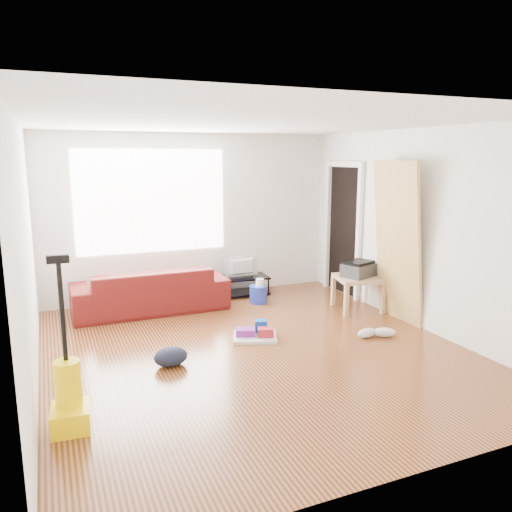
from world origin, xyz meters
name	(u,v)px	position (x,y,z in m)	size (l,w,h in m)	color
room	(255,238)	(0.07, 0.15, 1.25)	(4.51, 5.01, 2.51)	#40220B
sofa	(151,310)	(-0.78, 1.95, 0.00)	(2.13, 0.83, 0.62)	#4D0B0F
tv_stand	(243,285)	(0.73, 2.22, 0.16)	(0.81, 0.49, 0.29)	black
tv	(243,267)	(0.73, 2.22, 0.45)	(0.55, 0.07, 0.32)	black
side_table	(358,282)	(1.95, 0.85, 0.41)	(0.70, 0.70, 0.48)	tan
printer	(358,269)	(1.95, 0.85, 0.59)	(0.52, 0.46, 0.23)	#313132
bucket	(258,303)	(0.77, 1.70, 0.00)	(0.26, 0.26, 0.26)	#2235AC
toilet_paper	(260,291)	(0.80, 1.70, 0.18)	(0.12, 0.12, 0.11)	white
cleaning_tray	(256,334)	(0.16, 0.35, 0.06)	(0.63, 0.57, 0.19)	silver
backpack	(171,365)	(-0.97, -0.05, 0.00)	(0.36, 0.29, 0.20)	#1C2037
sneakers	(376,333)	(1.51, -0.19, 0.06)	(0.51, 0.26, 0.11)	silver
vacuum	(69,397)	(-2.00, -0.93, 0.26)	(0.32, 0.36, 1.41)	#FFD900
door_panel	(393,320)	(2.13, 0.26, 0.00)	(0.04, 0.85, 2.12)	tan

